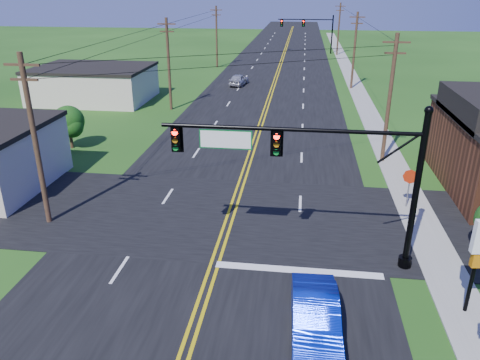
# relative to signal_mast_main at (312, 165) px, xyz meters

# --- Properties ---
(road_main) EXTENTS (16.00, 220.00, 0.04)m
(road_main) POSITION_rel_signal_mast_main_xyz_m (-4.34, 42.00, -4.73)
(road_main) COLOR black
(road_main) RESTS_ON ground
(road_cross) EXTENTS (70.00, 10.00, 0.04)m
(road_cross) POSITION_rel_signal_mast_main_xyz_m (-4.34, 4.00, -4.73)
(road_cross) COLOR black
(road_cross) RESTS_ON ground
(sidewalk) EXTENTS (2.00, 160.00, 0.08)m
(sidewalk) POSITION_rel_signal_mast_main_xyz_m (6.16, 32.00, -4.71)
(sidewalk) COLOR gray
(sidewalk) RESTS_ON ground
(signal_mast_main) EXTENTS (11.30, 0.60, 7.48)m
(signal_mast_main) POSITION_rel_signal_mast_main_xyz_m (0.00, 0.00, 0.00)
(signal_mast_main) COLOR black
(signal_mast_main) RESTS_ON ground
(signal_mast_far) EXTENTS (10.98, 0.60, 7.48)m
(signal_mast_far) POSITION_rel_signal_mast_main_xyz_m (0.10, 72.00, -0.20)
(signal_mast_far) COLOR black
(signal_mast_far) RESTS_ON ground
(cream_bldg_far) EXTENTS (12.20, 9.20, 3.70)m
(cream_bldg_far) POSITION_rel_signal_mast_main_xyz_m (-23.34, 30.00, -2.89)
(cream_bldg_far) COLOR beige
(cream_bldg_far) RESTS_ON ground
(utility_pole_left_a) EXTENTS (1.80, 0.28, 9.00)m
(utility_pole_left_a) POSITION_rel_signal_mast_main_xyz_m (-13.84, 2.00, -0.03)
(utility_pole_left_a) COLOR #342617
(utility_pole_left_a) RESTS_ON ground
(utility_pole_left_b) EXTENTS (1.80, 0.28, 9.00)m
(utility_pole_left_b) POSITION_rel_signal_mast_main_xyz_m (-13.84, 27.00, -0.03)
(utility_pole_left_b) COLOR #342617
(utility_pole_left_b) RESTS_ON ground
(utility_pole_left_c) EXTENTS (1.80, 0.28, 9.00)m
(utility_pole_left_c) POSITION_rel_signal_mast_main_xyz_m (-13.84, 54.00, -0.03)
(utility_pole_left_c) COLOR #342617
(utility_pole_left_c) RESTS_ON ground
(utility_pole_right_a) EXTENTS (1.80, 0.28, 9.00)m
(utility_pole_right_a) POSITION_rel_signal_mast_main_xyz_m (5.46, 14.00, -0.03)
(utility_pole_right_a) COLOR #342617
(utility_pole_right_a) RESTS_ON ground
(utility_pole_right_b) EXTENTS (1.80, 0.28, 9.00)m
(utility_pole_right_b) POSITION_rel_signal_mast_main_xyz_m (5.46, 40.00, -0.03)
(utility_pole_right_b) COLOR #342617
(utility_pole_right_b) RESTS_ON ground
(utility_pole_right_c) EXTENTS (1.80, 0.28, 9.00)m
(utility_pole_right_c) POSITION_rel_signal_mast_main_xyz_m (5.46, 70.00, -0.03)
(utility_pole_right_c) COLOR #342617
(utility_pole_right_c) RESTS_ON ground
(tree_right_back) EXTENTS (3.00, 3.00, 4.10)m
(tree_right_back) POSITION_rel_signal_mast_main_xyz_m (11.66, 18.00, -2.15)
(tree_right_back) COLOR #342617
(tree_right_back) RESTS_ON ground
(tree_left) EXTENTS (2.40, 2.40, 3.37)m
(tree_left) POSITION_rel_signal_mast_main_xyz_m (-18.34, 14.00, -2.59)
(tree_left) COLOR #342617
(tree_left) RESTS_ON ground
(blue_car) EXTENTS (1.86, 4.85, 1.58)m
(blue_car) POSITION_rel_signal_mast_main_xyz_m (0.30, -5.19, -3.96)
(blue_car) COLOR #0822B7
(blue_car) RESTS_ON ground
(distant_car) EXTENTS (2.33, 4.41, 1.43)m
(distant_car) POSITION_rel_signal_mast_main_xyz_m (-8.58, 40.25, -4.03)
(distant_car) COLOR #B4B4B9
(distant_car) RESTS_ON ground
(stop_sign) EXTENTS (0.83, 0.23, 2.36)m
(stop_sign) POSITION_rel_signal_mast_main_xyz_m (5.72, 6.33, -3.05)
(stop_sign) COLOR slate
(stop_sign) RESTS_ON ground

